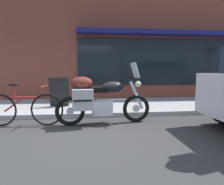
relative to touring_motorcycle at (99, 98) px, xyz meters
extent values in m
plane|color=#323232|center=(-0.21, -0.78, -0.61)|extent=(80.00, 80.00, 0.00)
torus|color=black|center=(0.89, 0.12, -0.28)|extent=(0.66, 0.15, 0.65)
cylinder|color=silver|center=(0.89, 0.12, -0.28)|extent=(0.17, 0.08, 0.16)
torus|color=black|center=(-0.64, -0.03, -0.28)|extent=(0.66, 0.15, 0.65)
cylinder|color=silver|center=(-0.64, -0.03, -0.28)|extent=(0.17, 0.08, 0.16)
cube|color=silver|center=(0.07, 0.04, -0.23)|extent=(0.47, 0.34, 0.32)
cylinder|color=silver|center=(0.12, 0.05, -0.06)|extent=(1.00, 0.16, 0.06)
ellipsoid|color=black|center=(0.32, 0.06, 0.24)|extent=(0.54, 0.33, 0.26)
cube|color=black|center=(-0.09, 0.02, 0.18)|extent=(0.62, 0.30, 0.11)
cube|color=black|center=(-0.42, -0.01, 0.16)|extent=(0.30, 0.25, 0.18)
cylinder|color=silver|center=(0.89, 0.12, 0.04)|extent=(0.35, 0.10, 0.67)
cylinder|color=black|center=(0.77, 0.11, 0.44)|extent=(0.10, 0.62, 0.04)
cube|color=silver|center=(0.85, 0.12, 0.62)|extent=(0.18, 0.33, 0.35)
sphere|color=#EAEACC|center=(0.93, 0.12, 0.30)|extent=(0.14, 0.14, 0.14)
cube|color=#A6A6A6|center=(-0.35, -0.24, 0.00)|extent=(0.46, 0.24, 0.44)
cube|color=black|center=(-0.35, -0.35, 0.00)|extent=(0.37, 0.05, 0.03)
ellipsoid|color=#591E19|center=(-0.37, 0.00, 0.34)|extent=(0.51, 0.37, 0.28)
torus|color=black|center=(-1.15, 0.04, -0.25)|extent=(0.72, 0.08, 0.71)
torus|color=black|center=(-2.16, 0.10, -0.25)|extent=(0.72, 0.08, 0.71)
cylinder|color=#B22323|center=(-1.65, 0.07, 0.03)|extent=(0.56, 0.07, 0.04)
cylinder|color=#B22323|center=(-1.85, 0.08, -0.13)|extent=(0.44, 0.06, 0.32)
cylinder|color=#B22323|center=(-1.83, 0.08, 0.15)|extent=(0.03, 0.03, 0.30)
ellipsoid|color=black|center=(-1.83, 0.08, 0.31)|extent=(0.23, 0.11, 0.06)
cylinder|color=#B22323|center=(-1.20, 0.04, 0.27)|extent=(0.06, 0.48, 0.03)
cube|color=black|center=(-1.14, 1.67, -0.04)|extent=(0.55, 0.18, 0.88)
cube|color=black|center=(-1.14, 1.89, -0.04)|extent=(0.55, 0.18, 0.88)
camera|label=1|loc=(-0.19, -4.37, 0.62)|focal=31.52mm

